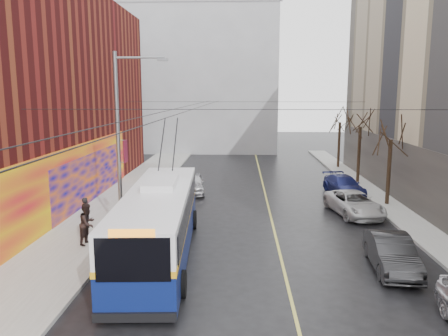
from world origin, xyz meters
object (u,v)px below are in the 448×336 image
Objects in this scene: pedestrian_a at (86,213)px; pedestrian_b at (88,224)px; trolleybus at (159,221)px; parked_car_c at (354,203)px; streetlight_pole at (121,138)px; tree_mid at (361,117)px; tree_far at (340,114)px; parked_car_b at (391,253)px; parked_car_d at (344,185)px; following_car at (193,183)px; tree_near at (392,127)px.

pedestrian_a is 2.45m from pedestrian_b.
trolleybus is 2.51× the size of parked_car_c.
streetlight_pole reaches higher than pedestrian_a.
streetlight_pole is 5.11m from trolleybus.
pedestrian_a is at bearing -143.28° from tree_mid.
tree_far is 24.88m from parked_car_b.
streetlight_pole is 13.75m from parked_car_c.
parked_car_b is at bearing -85.96° from pedestrian_b.
parked_car_d is at bearing -116.94° from tree_mid.
trolleybus reaches higher than parked_car_d.
tree_mid is 18.14m from parked_car_b.
following_car is at bearing -4.30° from pedestrian_b.
pedestrian_a is (-15.15, -8.86, 0.30)m from parked_car_d.
pedestrian_b is at bearing -113.68° from following_car.
tree_far is at bearing 57.98° from trolleybus.
parked_car_b is 2.21× the size of pedestrian_b.
tree_near is 3.93× the size of pedestrian_a.
parked_car_c is (12.52, 3.86, -4.17)m from streetlight_pole.
pedestrian_a is at bearing 34.38° from pedestrian_b.
tree_near is 5.66m from parked_car_d.
trolleybus is 12.37m from parked_car_c.
trolleybus is at bearing -96.33° from following_car.
tree_far is (15.14, 20.00, 0.30)m from streetlight_pole.
parked_car_c is (0.58, 8.13, -0.03)m from parked_car_b.
parked_car_b reaches higher than parked_car_d.
parked_car_d is 17.56m from pedestrian_a.
trolleybus reaches higher than parked_car_c.
tree_mid is at bearing -33.66° from pedestrian_b.
streetlight_pole is 1.97× the size of parked_car_d.
streetlight_pole reaches higher than tree_mid.
tree_far is 17.26m from following_car.
tree_near is 18.59m from pedestrian_b.
pedestrian_b is (-16.28, -15.08, -4.14)m from tree_mid.
tree_near reaches higher than pedestrian_a.
pedestrian_a is (-4.38, 3.34, -0.62)m from trolleybus.
parked_car_d is 10.67m from following_car.
pedestrian_b is (0.87, -2.29, 0.15)m from pedestrian_a.
parked_car_d is at bearing -6.34° from following_car.
tree_far is (0.00, 14.00, 0.17)m from tree_near.
trolleybus is at bearing -144.41° from tree_near.
tree_far is 1.44× the size of parked_car_d.
parked_car_d is at bearing 34.60° from streetlight_pole.
tree_mid is at bearing 11.03° from following_car.
pedestrian_a is (-17.15, -5.80, -4.01)m from tree_near.
parked_car_d is at bearing 123.12° from tree_near.
streetlight_pole reaches higher than parked_car_c.
pedestrian_a is at bearing 174.28° from streetlight_pole.
parked_car_b is at bearing -119.95° from pedestrian_a.
tree_far is 27.73m from pedestrian_b.
streetlight_pole is at bearing 123.89° from trolleybus.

